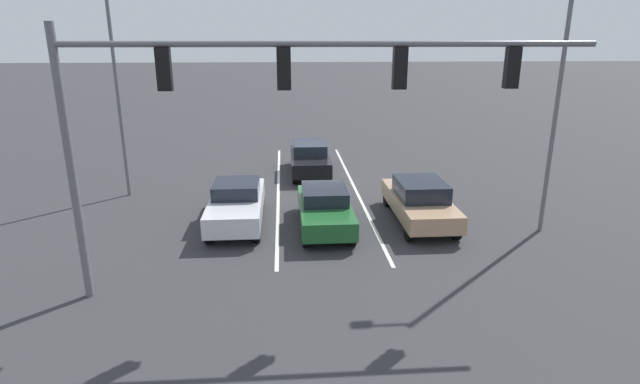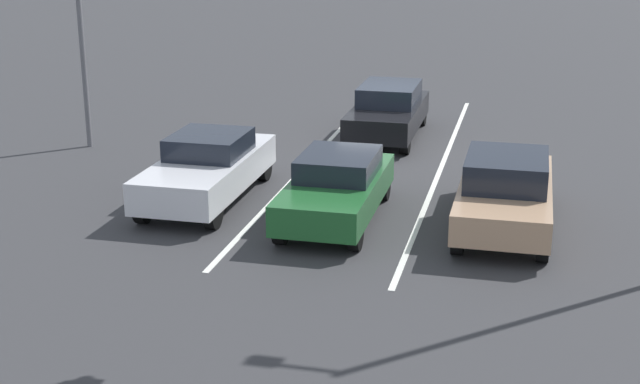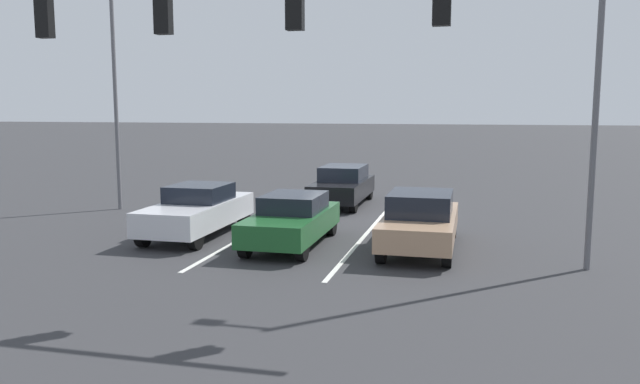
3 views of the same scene
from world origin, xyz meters
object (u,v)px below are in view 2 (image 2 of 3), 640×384
object	(u,v)px
car_darkgreen_midlane_front	(337,187)
car_silver_rightlane_front	(208,167)
car_tan_leftlane_front	(505,190)
car_black_midlane_second	(388,110)

from	to	relation	value
car_darkgreen_midlane_front	car_silver_rightlane_front	distance (m)	3.11
car_darkgreen_midlane_front	car_silver_rightlane_front	xyz separation A→B (m)	(3.04, -0.64, 0.03)
car_tan_leftlane_front	car_black_midlane_second	distance (m)	7.75
car_tan_leftlane_front	car_silver_rightlane_front	distance (m)	6.43
car_tan_leftlane_front	car_darkgreen_midlane_front	bearing A→B (deg)	5.58
car_black_midlane_second	car_tan_leftlane_front	bearing A→B (deg)	116.92
car_silver_rightlane_front	car_black_midlane_second	size ratio (longest dim) A/B	1.03
car_darkgreen_midlane_front	car_silver_rightlane_front	bearing A→B (deg)	-11.81
car_silver_rightlane_front	car_black_midlane_second	world-z (taller)	car_black_midlane_second
car_darkgreen_midlane_front	car_silver_rightlane_front	world-z (taller)	car_silver_rightlane_front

